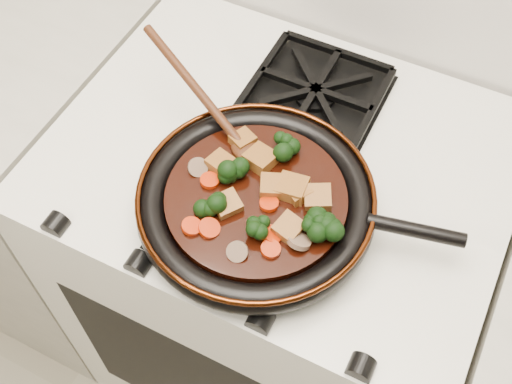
% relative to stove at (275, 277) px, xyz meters
% --- Properties ---
extents(stove, '(0.76, 0.60, 0.90)m').
position_rel_stove_xyz_m(stove, '(0.00, 0.00, 0.00)').
color(stove, silver).
rests_on(stove, ground).
extents(burner_grate_front, '(0.23, 0.23, 0.03)m').
position_rel_stove_xyz_m(burner_grate_front, '(0.00, -0.14, 0.46)').
color(burner_grate_front, black).
rests_on(burner_grate_front, stove).
extents(burner_grate_back, '(0.23, 0.23, 0.03)m').
position_rel_stove_xyz_m(burner_grate_back, '(0.00, 0.14, 0.46)').
color(burner_grate_back, black).
rests_on(burner_grate_back, stove).
extents(skillet, '(0.48, 0.36, 0.05)m').
position_rel_stove_xyz_m(skillet, '(0.02, -0.13, 0.49)').
color(skillet, black).
rests_on(skillet, burner_grate_front).
extents(braising_sauce, '(0.27, 0.27, 0.02)m').
position_rel_stove_xyz_m(braising_sauce, '(0.02, -0.13, 0.50)').
color(braising_sauce, black).
rests_on(braising_sauce, skillet).
extents(tofu_cube_0, '(0.05, 0.05, 0.03)m').
position_rel_stove_xyz_m(tofu_cube_0, '(0.06, -0.10, 0.52)').
color(tofu_cube_0, brown).
rests_on(tofu_cube_0, braising_sauce).
extents(tofu_cube_1, '(0.05, 0.05, 0.02)m').
position_rel_stove_xyz_m(tofu_cube_1, '(-0.01, -0.16, 0.52)').
color(tofu_cube_1, brown).
rests_on(tofu_cube_1, braising_sauce).
extents(tofu_cube_2, '(0.04, 0.04, 0.02)m').
position_rel_stove_xyz_m(tofu_cube_2, '(-0.05, -0.10, 0.52)').
color(tofu_cube_2, brown).
rests_on(tofu_cube_2, braising_sauce).
extents(tofu_cube_3, '(0.05, 0.05, 0.03)m').
position_rel_stove_xyz_m(tofu_cube_3, '(-0.00, -0.07, 0.52)').
color(tofu_cube_3, brown).
rests_on(tofu_cube_3, braising_sauce).
extents(tofu_cube_4, '(0.05, 0.05, 0.03)m').
position_rel_stove_xyz_m(tofu_cube_4, '(0.10, -0.09, 0.52)').
color(tofu_cube_4, brown).
rests_on(tofu_cube_4, braising_sauce).
extents(tofu_cube_5, '(0.04, 0.04, 0.02)m').
position_rel_stove_xyz_m(tofu_cube_5, '(-0.05, -0.05, 0.52)').
color(tofu_cube_5, brown).
rests_on(tofu_cube_5, braising_sauce).
extents(tofu_cube_6, '(0.05, 0.05, 0.02)m').
position_rel_stove_xyz_m(tofu_cube_6, '(0.07, -0.10, 0.52)').
color(tofu_cube_6, brown).
rests_on(tofu_cube_6, braising_sauce).
extents(tofu_cube_7, '(0.05, 0.05, 0.02)m').
position_rel_stove_xyz_m(tofu_cube_7, '(0.04, -0.11, 0.52)').
color(tofu_cube_7, brown).
rests_on(tofu_cube_7, braising_sauce).
extents(tofu_cube_8, '(0.04, 0.05, 0.02)m').
position_rel_stove_xyz_m(tofu_cube_8, '(0.08, -0.16, 0.52)').
color(tofu_cube_8, brown).
rests_on(tofu_cube_8, braising_sauce).
extents(broccoli_floret_0, '(0.07, 0.08, 0.07)m').
position_rel_stove_xyz_m(broccoli_floret_0, '(0.02, -0.04, 0.52)').
color(broccoli_floret_0, black).
rests_on(broccoli_floret_0, braising_sauce).
extents(broccoli_floret_1, '(0.08, 0.08, 0.06)m').
position_rel_stove_xyz_m(broccoli_floret_1, '(-0.03, -0.18, 0.52)').
color(broccoli_floret_1, black).
rests_on(broccoli_floret_1, braising_sauce).
extents(broccoli_floret_2, '(0.07, 0.08, 0.07)m').
position_rel_stove_xyz_m(broccoli_floret_2, '(-0.03, -0.12, 0.52)').
color(broccoli_floret_2, black).
rests_on(broccoli_floret_2, braising_sauce).
extents(broccoli_floret_3, '(0.08, 0.09, 0.07)m').
position_rel_stove_xyz_m(broccoli_floret_3, '(0.12, -0.14, 0.52)').
color(broccoli_floret_3, black).
rests_on(broccoli_floret_3, braising_sauce).
extents(broccoli_floret_4, '(0.09, 0.09, 0.07)m').
position_rel_stove_xyz_m(broccoli_floret_4, '(0.13, -0.14, 0.52)').
color(broccoli_floret_4, black).
rests_on(broccoli_floret_4, braising_sauce).
extents(broccoli_floret_5, '(0.07, 0.07, 0.06)m').
position_rel_stove_xyz_m(broccoli_floret_5, '(0.05, -0.18, 0.52)').
color(broccoli_floret_5, black).
rests_on(broccoli_floret_5, braising_sauce).
extents(carrot_coin_0, '(0.03, 0.03, 0.01)m').
position_rel_stove_xyz_m(carrot_coin_0, '(0.04, -0.13, 0.51)').
color(carrot_coin_0, '#BE2605').
rests_on(carrot_coin_0, braising_sauce).
extents(carrot_coin_1, '(0.03, 0.03, 0.01)m').
position_rel_stove_xyz_m(carrot_coin_1, '(-0.06, -0.14, 0.51)').
color(carrot_coin_1, '#BE2605').
rests_on(carrot_coin_1, braising_sauce).
extents(carrot_coin_2, '(0.03, 0.03, 0.02)m').
position_rel_stove_xyz_m(carrot_coin_2, '(-0.04, -0.22, 0.51)').
color(carrot_coin_2, '#BE2605').
rests_on(carrot_coin_2, braising_sauce).
extents(carrot_coin_3, '(0.03, 0.03, 0.01)m').
position_rel_stove_xyz_m(carrot_coin_3, '(0.08, -0.20, 0.51)').
color(carrot_coin_3, '#BE2605').
rests_on(carrot_coin_3, braising_sauce).
extents(carrot_coin_4, '(0.03, 0.03, 0.02)m').
position_rel_stove_xyz_m(carrot_coin_4, '(0.07, -0.18, 0.51)').
color(carrot_coin_4, '#BE2605').
rests_on(carrot_coin_4, braising_sauce).
extents(carrot_coin_5, '(0.03, 0.03, 0.02)m').
position_rel_stove_xyz_m(carrot_coin_5, '(-0.02, -0.21, 0.51)').
color(carrot_coin_5, '#BE2605').
rests_on(carrot_coin_5, braising_sauce).
extents(mushroom_slice_0, '(0.04, 0.04, 0.02)m').
position_rel_stove_xyz_m(mushroom_slice_0, '(0.04, -0.23, 0.52)').
color(mushroom_slice_0, brown).
rests_on(mushroom_slice_0, braising_sauce).
extents(mushroom_slice_1, '(0.04, 0.04, 0.02)m').
position_rel_stove_xyz_m(mushroom_slice_1, '(-0.08, -0.12, 0.52)').
color(mushroom_slice_1, brown).
rests_on(mushroom_slice_1, braising_sauce).
extents(mushroom_slice_2, '(0.04, 0.04, 0.02)m').
position_rel_stove_xyz_m(mushroom_slice_2, '(0.11, -0.17, 0.52)').
color(mushroom_slice_2, brown).
rests_on(mushroom_slice_2, braising_sauce).
extents(wooden_spoon, '(0.16, 0.09, 0.26)m').
position_rel_stove_xyz_m(wooden_spoon, '(-0.10, -0.03, 0.54)').
color(wooden_spoon, '#411E0D').
rests_on(wooden_spoon, braising_sauce).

